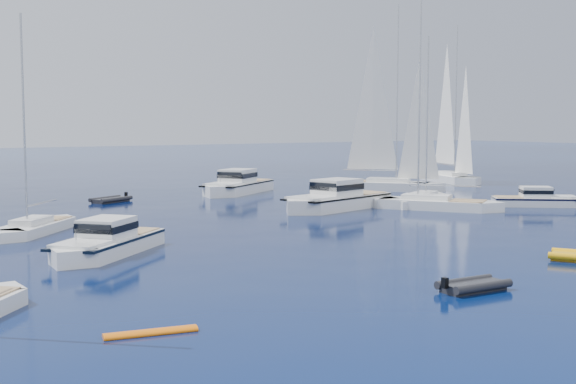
# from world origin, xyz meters

# --- Properties ---
(motor_cruiser_left) EXTENTS (9.19, 8.55, 2.53)m
(motor_cruiser_left) POSITION_xyz_m (-11.78, 20.99, 0.00)
(motor_cruiser_left) COLOR white
(motor_cruiser_left) RESTS_ON ground
(motor_cruiser_centre) EXTENTS (12.60, 6.61, 3.16)m
(motor_cruiser_centre) POSITION_xyz_m (11.28, 31.07, 0.00)
(motor_cruiser_centre) COLOR silver
(motor_cruiser_centre) RESTS_ON ground
(motor_cruiser_far_r) EXTENTS (7.95, 7.07, 2.15)m
(motor_cruiser_far_r) POSITION_xyz_m (26.99, 23.33, 0.00)
(motor_cruiser_far_r) COLOR white
(motor_cruiser_far_r) RESTS_ON ground
(motor_cruiser_distant) EXTENTS (11.78, 9.69, 3.10)m
(motor_cruiser_distant) POSITION_xyz_m (11.31, 47.52, 0.00)
(motor_cruiser_distant) COLOR silver
(motor_cruiser_distant) RESTS_ON ground
(sailboat_mid_r) EXTENTS (9.20, 11.81, 17.71)m
(sailboat_mid_r) POSITION_xyz_m (18.00, 26.72, 0.00)
(sailboat_mid_r) COLOR white
(sailboat_mid_r) RESTS_ON ground
(sailboat_mid_l) EXTENTS (8.41, 8.95, 14.34)m
(sailboat_mid_l) POSITION_xyz_m (-12.82, 31.21, 0.00)
(sailboat_mid_l) COLOR silver
(sailboat_mid_l) RESTS_ON ground
(sailboat_centre) EXTENTS (10.29, 7.17, 15.05)m
(sailboat_centre) POSITION_xyz_m (19.71, 29.71, 0.00)
(sailboat_centre) COLOR silver
(sailboat_centre) RESTS_ON ground
(sailboat_sails_r) EXTENTS (11.17, 12.78, 19.89)m
(sailboat_sails_r) POSITION_xyz_m (26.07, 42.21, 0.00)
(sailboat_sails_r) COLOR silver
(sailboat_sails_r) RESTS_ON ground
(sailboat_sails_far) EXTENTS (7.28, 13.44, 19.16)m
(sailboat_sails_far) POSITION_xyz_m (39.94, 46.28, 0.00)
(sailboat_sails_far) COLOR white
(sailboat_sails_far) RESTS_ON ground
(tender_grey_near) EXTENTS (3.31, 1.98, 0.95)m
(tender_grey_near) POSITION_xyz_m (-1.77, 4.08, 0.00)
(tender_grey_near) COLOR black
(tender_grey_near) RESTS_ON ground
(tender_grey_far) EXTENTS (4.51, 3.69, 0.95)m
(tender_grey_far) POSITION_xyz_m (-2.15, 46.56, 0.00)
(tender_grey_far) COLOR black
(tender_grey_far) RESTS_ON ground
(kayak_orange) EXTENTS (3.20, 1.20, 0.30)m
(kayak_orange) POSITION_xyz_m (-15.74, 5.55, 0.00)
(kayak_orange) COLOR orange
(kayak_orange) RESTS_ON ground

